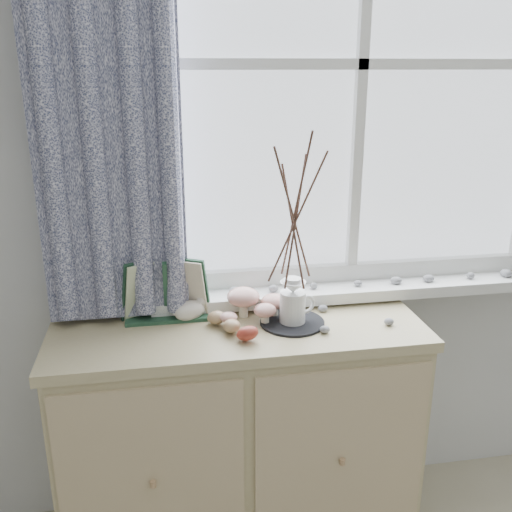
{
  "coord_description": "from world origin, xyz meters",
  "views": [
    {
      "loc": [
        -0.38,
        0.1,
        1.64
      ],
      "look_at": [
        -0.1,
        1.7,
        1.1
      ],
      "focal_mm": 40.0,
      "sensor_mm": 36.0,
      "label": 1
    }
  ],
  "objects_px": {
    "sideboard": "(240,438)",
    "toadstool_cluster": "(254,303)",
    "botanical_book": "(166,291)",
    "twig_pitcher": "(295,215)"
  },
  "relations": [
    {
      "from": "sideboard",
      "to": "toadstool_cluster",
      "type": "xyz_separation_m",
      "value": [
        0.06,
        0.05,
        0.48
      ]
    },
    {
      "from": "sideboard",
      "to": "botanical_book",
      "type": "bearing_deg",
      "value": 162.48
    },
    {
      "from": "botanical_book",
      "to": "toadstool_cluster",
      "type": "height_order",
      "value": "botanical_book"
    },
    {
      "from": "twig_pitcher",
      "to": "toadstool_cluster",
      "type": "bearing_deg",
      "value": 133.39
    },
    {
      "from": "sideboard",
      "to": "twig_pitcher",
      "type": "relative_size",
      "value": 1.89
    },
    {
      "from": "toadstool_cluster",
      "to": "twig_pitcher",
      "type": "distance_m",
      "value": 0.33
    },
    {
      "from": "twig_pitcher",
      "to": "sideboard",
      "type": "bearing_deg",
      "value": 156.22
    },
    {
      "from": "sideboard",
      "to": "toadstool_cluster",
      "type": "distance_m",
      "value": 0.49
    },
    {
      "from": "sideboard",
      "to": "twig_pitcher",
      "type": "distance_m",
      "value": 0.81
    },
    {
      "from": "botanical_book",
      "to": "twig_pitcher",
      "type": "relative_size",
      "value": 0.49
    }
  ]
}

